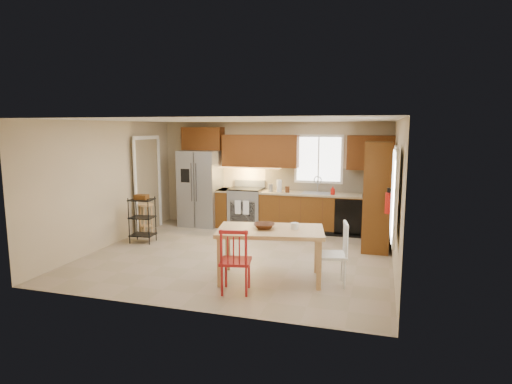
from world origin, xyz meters
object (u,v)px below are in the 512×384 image
object	(u,v)px
chair_white	(332,254)
table_bowl	(264,229)
refrigerator	(201,188)
utility_cart	(142,220)
bar_stool	(146,219)
table_jar	(294,227)
chair_red	(236,260)
pantry	(377,196)
fire_extinguisher	(389,203)
soap_bottle	(333,190)
dining_table	(270,255)
range_stove	(247,208)

from	to	relation	value
chair_white	table_bowl	world-z (taller)	chair_white
refrigerator	utility_cart	size ratio (longest dim) A/B	1.92
utility_cart	table_bowl	bearing A→B (deg)	-29.61
bar_stool	utility_cart	bearing A→B (deg)	-84.36
table_jar	utility_cart	distance (m)	3.70
chair_red	pantry	bearing A→B (deg)	45.95
fire_extinguisher	soap_bottle	bearing A→B (deg)	120.53
soap_bottle	bar_stool	bearing A→B (deg)	-163.51
pantry	chair_white	size ratio (longest dim) A/B	2.19
soap_bottle	chair_white	bearing A→B (deg)	-83.67
chair_white	table_jar	distance (m)	0.69
chair_red	chair_white	size ratio (longest dim) A/B	1.00
fire_extinguisher	refrigerator	bearing A→B (deg)	155.48
dining_table	pantry	bearing A→B (deg)	44.65
pantry	table_bowl	size ratio (longest dim) A/B	6.35
pantry	chair_red	bearing A→B (deg)	-123.15
fire_extinguisher	chair_white	world-z (taller)	fire_extinguisher
bar_stool	dining_table	bearing A→B (deg)	-49.47
dining_table	utility_cart	world-z (taller)	utility_cart
range_stove	fire_extinguisher	size ratio (longest dim) A/B	2.56
pantry	bar_stool	size ratio (longest dim) A/B	3.01
table_jar	table_bowl	bearing A→B (deg)	-167.47
refrigerator	utility_cart	distance (m)	1.93
soap_bottle	utility_cart	size ratio (longest dim) A/B	0.20
pantry	table_jar	bearing A→B (deg)	-118.96
refrigerator	fire_extinguisher	distance (m)	4.76
fire_extinguisher	table_jar	xyz separation A→B (m)	(-1.40, -1.11, -0.26)
bar_stool	chair_red	bearing A→B (deg)	-60.06
refrigerator	pantry	distance (m)	4.23
pantry	utility_cart	distance (m)	4.77
dining_table	chair_red	distance (m)	0.74
refrigerator	dining_table	size ratio (longest dim) A/B	1.11
table_bowl	bar_stool	size ratio (longest dim) A/B	0.47
pantry	table_jar	size ratio (longest dim) A/B	14.41
pantry	chair_white	world-z (taller)	pantry
soap_bottle	chair_red	bearing A→B (deg)	-104.04
range_stove	soap_bottle	size ratio (longest dim) A/B	4.82
dining_table	table_jar	distance (m)	0.57
pantry	table_bowl	distance (m)	2.82
pantry	dining_table	world-z (taller)	pantry
chair_red	utility_cart	distance (m)	3.42
utility_cart	chair_red	bearing A→B (deg)	-41.32
soap_bottle	bar_stool	size ratio (longest dim) A/B	0.27
soap_bottle	table_jar	bearing A→B (deg)	-94.62
fire_extinguisher	utility_cart	distance (m)	4.90
range_stove	utility_cart	world-z (taller)	utility_cart
fire_extinguisher	chair_white	size ratio (longest dim) A/B	0.38
refrigerator	bar_stool	distance (m)	1.55
chair_red	bar_stool	world-z (taller)	chair_red
refrigerator	chair_red	world-z (taller)	refrigerator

